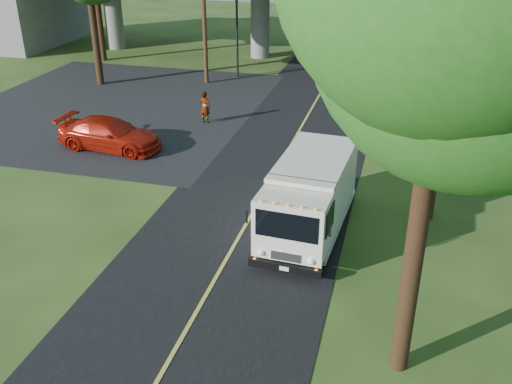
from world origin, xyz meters
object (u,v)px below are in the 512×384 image
(traffic_signal, at_px, (237,28))
(utility_pole, at_px, (204,9))
(pedestrian, at_px, (205,107))
(step_van, at_px, (310,195))
(red_sedan, at_px, (110,134))

(traffic_signal, relative_size, utility_pole, 0.58)
(utility_pole, bearing_deg, pedestrian, -71.24)
(traffic_signal, xyz_separation_m, step_van, (8.20, -19.08, -1.80))
(utility_pole, xyz_separation_m, step_van, (9.70, -17.08, -3.20))
(step_van, distance_m, red_sedan, 11.55)
(traffic_signal, distance_m, utility_pole, 2.86)
(step_van, bearing_deg, pedestrian, 130.28)
(utility_pole, distance_m, step_van, 19.90)
(traffic_signal, relative_size, pedestrian, 3.10)
(traffic_signal, height_order, pedestrian, traffic_signal)
(traffic_signal, distance_m, pedestrian, 9.67)
(step_van, relative_size, pedestrian, 3.73)
(red_sedan, bearing_deg, step_van, -113.21)
(utility_pole, xyz_separation_m, pedestrian, (2.49, -7.32, -3.76))
(traffic_signal, relative_size, red_sedan, 1.06)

